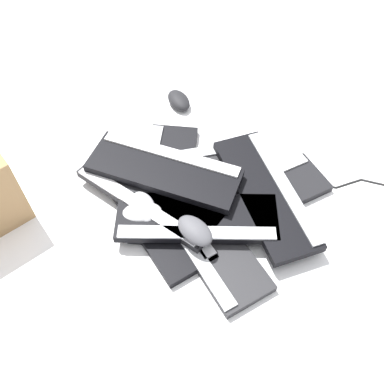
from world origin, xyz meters
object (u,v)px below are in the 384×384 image
(keyboard_0, at_px, (199,169))
(keyboard_8, at_px, (164,170))
(keyboard_1, at_px, (165,180))
(mouse_3, at_px, (142,213))
(keyboard_3, at_px, (206,237))
(keyboard_2, at_px, (154,212))
(mouse_2, at_px, (179,100))
(mouse_0, at_px, (143,207))
(keyboard_5, at_px, (197,219))
(keyboard_7, at_px, (266,192))
(keyboard_6, at_px, (150,193))
(keyboard_4, at_px, (256,197))
(mouse_1, at_px, (195,230))

(keyboard_0, relative_size, keyboard_8, 1.01)
(keyboard_1, xyz_separation_m, mouse_3, (-0.15, 0.03, 0.04))
(keyboard_0, bearing_deg, mouse_3, 148.58)
(keyboard_0, height_order, keyboard_3, same)
(keyboard_2, relative_size, mouse_2, 3.90)
(mouse_0, height_order, mouse_2, mouse_0)
(keyboard_0, xyz_separation_m, keyboard_8, (-0.07, 0.09, 0.06))
(keyboard_5, height_order, mouse_0, mouse_0)
(keyboard_7, bearing_deg, mouse_2, 40.79)
(keyboard_6, bearing_deg, mouse_3, 176.10)
(keyboard_1, distance_m, keyboard_2, 0.12)
(keyboard_4, height_order, keyboard_5, keyboard_5)
(keyboard_0, xyz_separation_m, mouse_1, (-0.26, -0.03, 0.07))
(keyboard_8, height_order, mouse_2, keyboard_8)
(mouse_3, bearing_deg, keyboard_7, -173.10)
(keyboard_5, xyz_separation_m, mouse_1, (-0.06, -0.00, 0.04))
(keyboard_4, relative_size, mouse_1, 4.03)
(keyboard_2, bearing_deg, keyboard_1, -3.10)
(keyboard_2, distance_m, mouse_0, 0.05)
(keyboard_1, relative_size, mouse_1, 4.06)
(keyboard_3, relative_size, keyboard_7, 0.95)
(keyboard_1, distance_m, keyboard_8, 0.06)
(keyboard_1, xyz_separation_m, keyboard_2, (-0.12, 0.01, 0.00))
(keyboard_6, bearing_deg, keyboard_4, -79.62)
(mouse_2, bearing_deg, keyboard_0, -14.51)
(keyboard_6, distance_m, mouse_1, 0.20)
(keyboard_4, relative_size, mouse_2, 4.03)
(keyboard_2, height_order, keyboard_4, same)
(keyboard_0, distance_m, keyboard_1, 0.11)
(keyboard_3, height_order, mouse_0, mouse_0)
(keyboard_5, relative_size, mouse_3, 4.15)
(mouse_1, relative_size, mouse_2, 1.00)
(keyboard_3, distance_m, mouse_2, 0.55)
(keyboard_2, relative_size, keyboard_3, 0.98)
(mouse_2, bearing_deg, keyboard_6, -37.05)
(keyboard_0, height_order, keyboard_7, keyboard_7)
(keyboard_7, bearing_deg, keyboard_4, 92.35)
(keyboard_1, distance_m, mouse_3, 0.16)
(keyboard_7, bearing_deg, keyboard_6, 99.77)
(keyboard_0, xyz_separation_m, mouse_0, (-0.19, 0.13, 0.04))
(keyboard_3, xyz_separation_m, mouse_1, (-0.02, 0.03, 0.07))
(keyboard_2, bearing_deg, keyboard_4, -70.82)
(keyboard_3, bearing_deg, mouse_0, 75.59)
(keyboard_1, bearing_deg, keyboard_4, -94.49)
(keyboard_6, relative_size, mouse_3, 4.18)
(keyboard_4, height_order, keyboard_8, keyboard_8)
(keyboard_7, distance_m, mouse_1, 0.26)
(keyboard_5, xyz_separation_m, keyboard_6, (0.06, 0.15, 0.00))
(keyboard_0, relative_size, keyboard_6, 1.01)
(keyboard_0, relative_size, mouse_1, 4.22)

